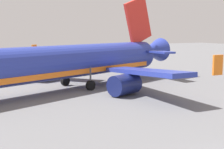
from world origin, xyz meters
name	(u,v)px	position (x,y,z in m)	size (l,w,h in m)	color
airplane	(67,63)	(0.66, 23.76, 3.05)	(36.90, 29.97, 11.34)	#28389E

